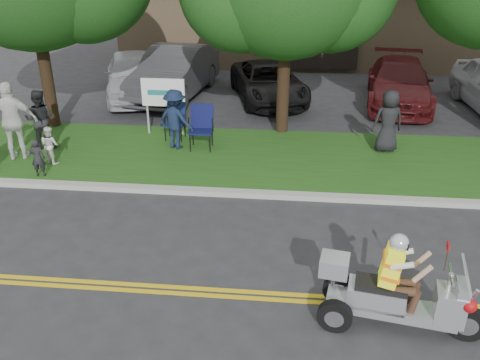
# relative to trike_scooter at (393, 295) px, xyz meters

# --- Properties ---
(ground) EXTENTS (120.00, 120.00, 0.00)m
(ground) POSITION_rel_trike_scooter_xyz_m (-2.35, 1.00, -0.56)
(ground) COLOR #28282B
(ground) RESTS_ON ground
(centerline_near) EXTENTS (60.00, 0.10, 0.01)m
(centerline_near) POSITION_rel_trike_scooter_xyz_m (-2.35, 0.42, -0.56)
(centerline_near) COLOR gold
(centerline_near) RESTS_ON ground
(centerline_far) EXTENTS (60.00, 0.10, 0.01)m
(centerline_far) POSITION_rel_trike_scooter_xyz_m (-2.35, 0.58, -0.56)
(centerline_far) COLOR gold
(centerline_far) RESTS_ON ground
(curb) EXTENTS (60.00, 0.25, 0.12)m
(curb) POSITION_rel_trike_scooter_xyz_m (-2.35, 4.05, -0.50)
(curb) COLOR #A8A89E
(curb) RESTS_ON ground
(grass_verge) EXTENTS (60.00, 4.00, 0.10)m
(grass_verge) POSITION_rel_trike_scooter_xyz_m (-2.35, 6.20, -0.51)
(grass_verge) COLOR #204C14
(grass_verge) RESTS_ON ground
(commercial_building) EXTENTS (18.00, 8.20, 4.00)m
(commercial_building) POSITION_rel_trike_scooter_xyz_m (-0.35, 19.98, 1.45)
(commercial_building) COLOR #9E7F5B
(commercial_building) RESTS_ON ground
(business_sign) EXTENTS (1.25, 0.06, 1.75)m
(business_sign) POSITION_rel_trike_scooter_xyz_m (-5.25, 7.60, 0.69)
(business_sign) COLOR silver
(business_sign) RESTS_ON ground
(trike_scooter) EXTENTS (2.47, 0.99, 1.62)m
(trike_scooter) POSITION_rel_trike_scooter_xyz_m (0.00, 0.00, 0.00)
(trike_scooter) COLOR black
(trike_scooter) RESTS_ON ground
(lawn_chair_a) EXTENTS (0.63, 0.66, 1.18)m
(lawn_chair_a) POSITION_rel_trike_scooter_xyz_m (-4.01, 6.69, 0.20)
(lawn_chair_a) COLOR black
(lawn_chair_a) RESTS_ON grass_verge
(lawn_chair_b) EXTENTS (0.56, 0.58, 1.02)m
(lawn_chair_b) POSITION_rel_trike_scooter_xyz_m (-4.87, 7.31, 0.12)
(lawn_chair_b) COLOR black
(lawn_chair_b) RESTS_ON grass_verge
(spectator_adult_mid) EXTENTS (0.88, 0.74, 1.62)m
(spectator_adult_mid) POSITION_rel_trike_scooter_xyz_m (-8.34, 6.21, 0.35)
(spectator_adult_mid) COLOR black
(spectator_adult_mid) RESTS_ON grass_verge
(spectator_adult_right) EXTENTS (1.28, 0.80, 2.03)m
(spectator_adult_right) POSITION_rel_trike_scooter_xyz_m (-8.65, 5.43, 0.56)
(spectator_adult_right) COLOR silver
(spectator_adult_right) RESTS_ON grass_verge
(spectator_chair_a) EXTENTS (1.20, 0.95, 1.63)m
(spectator_chair_a) POSITION_rel_trike_scooter_xyz_m (-4.70, 6.56, 0.36)
(spectator_chair_a) COLOR #141F38
(spectator_chair_a) RESTS_ON grass_verge
(spectator_chair_b) EXTENTS (0.92, 0.70, 1.68)m
(spectator_chair_b) POSITION_rel_trike_scooter_xyz_m (0.98, 6.90, 0.38)
(spectator_chair_b) COLOR black
(spectator_chair_b) RESTS_ON grass_verge
(child_left) EXTENTS (0.37, 0.27, 0.94)m
(child_left) POSITION_rel_trike_scooter_xyz_m (-7.61, 4.42, 0.01)
(child_left) COLOR black
(child_left) RESTS_ON grass_verge
(child_right) EXTENTS (0.59, 0.56, 0.97)m
(child_right) POSITION_rel_trike_scooter_xyz_m (-7.66, 5.22, 0.03)
(child_right) COLOR silver
(child_right) RESTS_ON grass_verge
(parked_car_far_left) EXTENTS (3.30, 5.16, 1.63)m
(parked_car_far_left) POSITION_rel_trike_scooter_xyz_m (-7.35, 11.56, 0.25)
(parked_car_far_left) COLOR #B8BABF
(parked_car_far_left) RESTS_ON ground
(parked_car_left) EXTENTS (2.62, 5.61, 1.78)m
(parked_car_left) POSITION_rel_trike_scooter_xyz_m (-5.88, 11.81, 0.33)
(parked_car_left) COLOR #343436
(parked_car_left) RESTS_ON ground
(parked_car_mid) EXTENTS (3.34, 5.13, 1.31)m
(parked_car_mid) POSITION_rel_trike_scooter_xyz_m (-2.43, 11.68, 0.09)
(parked_car_mid) COLOR black
(parked_car_mid) RESTS_ON ground
(parked_car_right) EXTENTS (2.76, 5.41, 1.50)m
(parked_car_right) POSITION_rel_trike_scooter_xyz_m (2.15, 11.71, 0.19)
(parked_car_right) COLOR #481012
(parked_car_right) RESTS_ON ground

